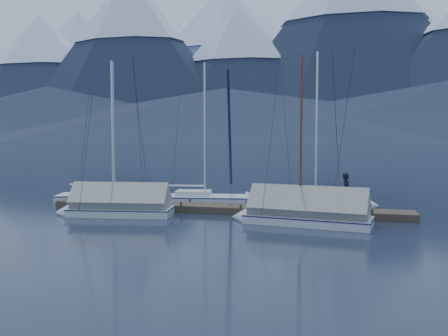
{
  "coord_description": "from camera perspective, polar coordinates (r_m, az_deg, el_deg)",
  "views": [
    {
      "loc": [
        5.72,
        -20.62,
        3.84
      ],
      "look_at": [
        0.0,
        2.0,
        2.2
      ],
      "focal_mm": 38.0,
      "sensor_mm": 36.0,
      "label": 1
    }
  ],
  "objects": [
    {
      "name": "sailboat_covered_near",
      "position": [
        20.82,
        8.8,
        -5.54
      ],
      "size": [
        6.38,
        2.87,
        8.03
      ],
      "color": "silver",
      "rests_on": "ground"
    },
    {
      "name": "sailboat_open_right",
      "position": [
        25.35,
        11.98,
        -4.42
      ],
      "size": [
        6.96,
        4.0,
        8.88
      ],
      "color": "silver",
      "rests_on": "ground"
    },
    {
      "name": "sailboat_open_mid",
      "position": [
        26.74,
        -1.33,
        -3.91
      ],
      "size": [
        6.72,
        3.01,
        8.61
      ],
      "color": "silver",
      "rests_on": "ground"
    },
    {
      "name": "sailboat_covered_far",
      "position": [
        23.25,
        -13.38,
        -4.62
      ],
      "size": [
        5.91,
        2.67,
        8.01
      ],
      "color": "silver",
      "rests_on": "ground"
    },
    {
      "name": "dock",
      "position": [
        23.63,
        0.0,
        -5.06
      ],
      "size": [
        18.0,
        1.5,
        0.54
      ],
      "color": "#382D23",
      "rests_on": "ground"
    },
    {
      "name": "person",
      "position": [
        22.99,
        14.5,
        -2.71
      ],
      "size": [
        0.41,
        0.63,
        1.71
      ],
      "primitive_type": "imported",
      "rotation": [
        0.0,
        0.0,
        1.57
      ],
      "color": "black",
      "rests_on": "dock"
    },
    {
      "name": "mooring_posts",
      "position": [
        23.72,
        -1.17,
        -4.44
      ],
      "size": [
        15.12,
        1.52,
        0.35
      ],
      "color": "#382D23",
      "rests_on": "ground"
    },
    {
      "name": "mountain_range",
      "position": [
        394.89,
        14.13,
        11.88
      ],
      "size": [
        877.0,
        584.0,
        150.5
      ],
      "color": "#475675",
      "rests_on": "ground"
    },
    {
      "name": "ground",
      "position": [
        21.74,
        -1.3,
        -6.15
      ],
      "size": [
        1000.0,
        1000.0,
        0.0
      ],
      "primitive_type": "plane",
      "color": "black",
      "rests_on": "ground"
    },
    {
      "name": "sailboat_open_left",
      "position": [
        28.05,
        -12.07,
        -3.62
      ],
      "size": [
        6.9,
        3.51,
        8.79
      ],
      "color": "silver",
      "rests_on": "ground"
    }
  ]
}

